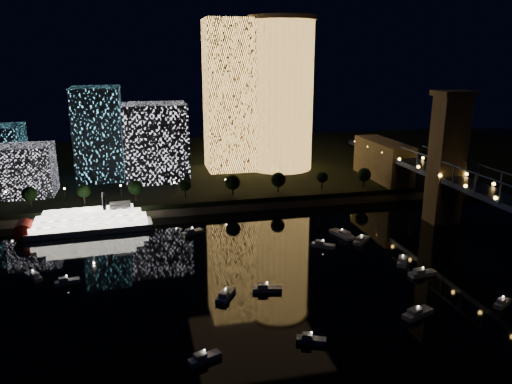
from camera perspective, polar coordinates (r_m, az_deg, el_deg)
ground at (r=137.27m, az=8.48°, el=-11.99°), size 520.00×520.00×0.00m
far_bank at (r=283.12m, az=-3.33°, el=3.24°), size 420.00×160.00×5.00m
seawall at (r=209.38m, az=0.34°, el=-1.51°), size 420.00×6.00×3.00m
tower_cylindrical at (r=256.21m, az=2.90°, el=11.07°), size 34.00×34.00×75.46m
tower_rectangular at (r=255.16m, az=-3.12°, el=10.88°), size 23.34×23.34×74.27m
midrise_blocks at (r=242.96m, az=-17.71°, el=5.29°), size 92.95×48.49×43.02m
riverboat at (r=192.25m, az=-19.08°, el=-3.30°), size 48.08×12.67×14.34m
motorboats at (r=150.37m, az=5.00°, el=-8.96°), size 127.80×83.44×2.78m
esplanade_trees at (r=207.96m, az=-8.53°, el=0.77°), size 166.25×6.52×8.76m
street_lamps at (r=213.96m, az=-9.31°, el=0.76°), size 132.70×0.70×5.65m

